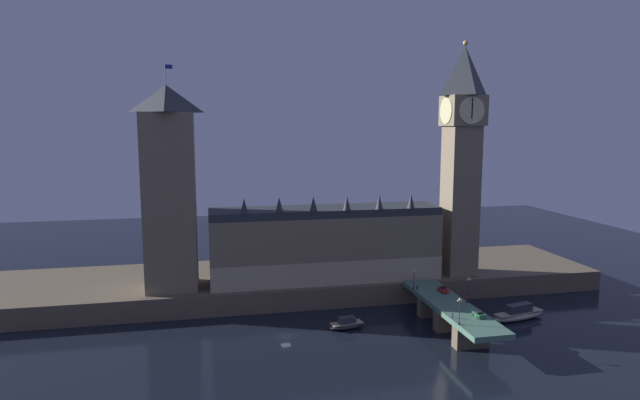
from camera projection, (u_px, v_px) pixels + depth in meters
name	position (u px, v px, depth m)	size (l,w,h in m)	color
ground_plane	(286.00, 336.00, 141.44)	(400.00, 400.00, 0.00)	black
embankment	(269.00, 282.00, 178.81)	(220.00, 42.00, 6.52)	brown
parliament_hall	(325.00, 244.00, 170.07)	(72.52, 16.43, 27.74)	#7F7056
clock_tower	(462.00, 153.00, 173.17)	(12.07, 12.18, 75.45)	#7F7056
victoria_tower	(170.00, 188.00, 158.33)	(15.21, 15.21, 66.51)	#7F7056
bridge	(451.00, 312.00, 144.89)	(10.36, 46.00, 7.48)	#4C7560
car_southbound_lead	(479.00, 314.00, 134.42)	(1.94, 3.82, 1.48)	#235633
car_southbound_trail	(443.00, 290.00, 154.67)	(1.92, 3.94, 1.54)	red
pedestrian_near_rail	(453.00, 315.00, 133.52)	(0.38, 0.38, 1.59)	black
pedestrian_mid_walk	(467.00, 299.00, 145.34)	(0.38, 0.38, 1.82)	black
pedestrian_far_rail	(417.00, 288.00, 156.12)	(0.38, 0.38, 1.63)	black
street_lamp_near	(460.00, 308.00, 128.73)	(1.34, 0.60, 6.65)	#2D3333
street_lamp_mid	(469.00, 287.00, 144.98)	(1.34, 0.60, 7.02)	#2D3333
street_lamp_far	(414.00, 277.00, 157.34)	(1.34, 0.60, 5.90)	#2D3333
boat_upstream	(347.00, 324.00, 146.57)	(10.59, 5.51, 3.29)	#28282D
boat_downstream	(519.00, 314.00, 153.16)	(18.23, 7.90, 4.65)	#B2A893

